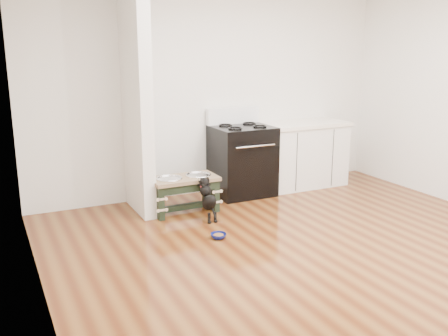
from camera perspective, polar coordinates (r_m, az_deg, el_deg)
ground at (r=4.92m, az=11.47°, el=-9.82°), size 5.00×5.00×0.00m
room_shell at (r=4.53m, az=12.46°, el=9.31°), size 5.00×5.00×5.00m
partition_wall at (r=5.90m, az=-9.97°, el=7.77°), size 0.15×0.80×2.70m
oven_range at (r=6.64m, az=2.08°, el=0.99°), size 0.76×0.69×1.14m
cabinet_run at (r=7.16m, az=8.94°, el=1.58°), size 1.24×0.64×0.91m
dog_feeder at (r=5.96m, az=-4.55°, el=-2.22°), size 0.79×0.42×0.45m
puppy at (r=5.70m, az=-1.87°, el=-3.40°), size 0.14×0.41×0.48m
floor_bowl at (r=5.23m, az=-0.64°, el=-7.77°), size 0.17×0.17×0.05m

